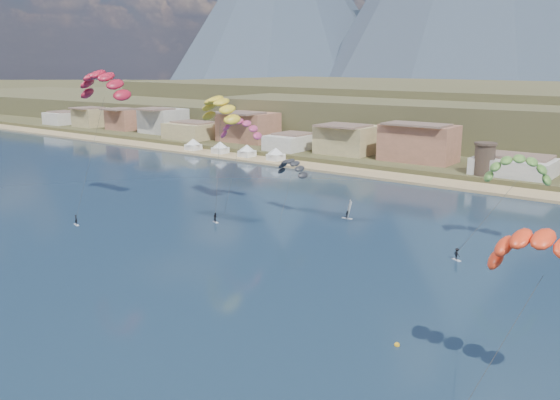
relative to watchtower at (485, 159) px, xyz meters
The scene contains 13 objects.
ground 114.29m from the watchtower, 92.51° to the right, with size 2400.00×2400.00×0.00m, color black.
beach 11.25m from the watchtower, 122.01° to the right, with size 2200.00×12.00×0.90m.
town 45.73m from the watchtower, 169.92° to the left, with size 400.00×24.00×12.00m.
watchtower is the anchor object (origin of this frame).
beach_tents 81.69m from the watchtower, behind, with size 43.40×6.40×5.00m.
kitesurfer_red 96.70m from the watchtower, 126.26° to the right, with size 14.40×16.88×31.74m.
kitesurfer_yellow 73.21m from the watchtower, 120.79° to the right, with size 15.21×15.07×26.11m.
kitesurfer_orange 106.49m from the watchtower, 69.31° to the right, with size 11.03×10.74×18.32m.
kitesurfer_green 58.12m from the watchtower, 67.13° to the right, with size 11.79×15.95×18.93m.
distant_kite_pink 68.32m from the watchtower, 119.98° to the right, with size 10.39×7.14×20.83m.
distant_kite_dark 61.01m from the watchtower, 109.93° to the right, with size 8.58×6.41×13.79m.
windsurfer 54.32m from the watchtower, 100.24° to the right, with size 2.13×2.32×3.75m.
buoy 99.67m from the watchtower, 76.78° to the right, with size 0.63×0.63×0.63m.
Camera 1 is at (53.25, -37.98, 30.87)m, focal length 37.21 mm.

